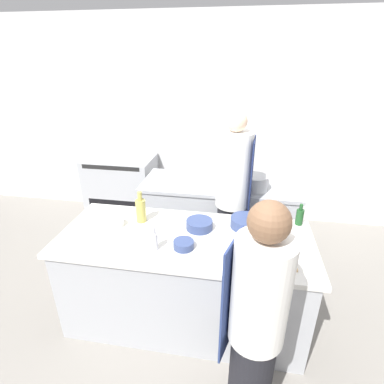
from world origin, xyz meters
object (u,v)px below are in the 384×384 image
(chef_at_prep_near, at_px, (256,327))
(bowl_ceramic_blue, at_px, (199,225))
(chef_at_stove, at_px, (232,198))
(bowl_wooden_salad, at_px, (114,223))
(bowl_mixing_large, at_px, (246,222))
(oven_range, at_px, (122,188))
(bottle_olive_oil, at_px, (141,210))
(cup, at_px, (236,261))
(bowl_prep_small, at_px, (184,244))
(bottle_wine, at_px, (300,216))
(stockpot, at_px, (254,183))
(bottle_vinegar, at_px, (154,241))

(chef_at_prep_near, height_order, bowl_ceramic_blue, chef_at_prep_near)
(chef_at_stove, relative_size, bowl_wooden_salad, 10.27)
(chef_at_stove, bearing_deg, bowl_mixing_large, 18.45)
(oven_range, relative_size, bottle_olive_oil, 3.26)
(bowl_mixing_large, distance_m, bowl_wooden_salad, 1.16)
(bottle_olive_oil, height_order, cup, bottle_olive_oil)
(bowl_wooden_salad, bearing_deg, bowl_ceramic_blue, 5.71)
(oven_range, distance_m, bowl_prep_small, 2.37)
(chef_at_stove, xyz_separation_m, bottle_wine, (0.61, -0.41, 0.06))
(bowl_wooden_salad, bearing_deg, bowl_prep_small, -18.93)
(bottle_olive_oil, xyz_separation_m, cup, (0.87, -0.49, -0.08))
(chef_at_prep_near, height_order, cup, chef_at_prep_near)
(oven_range, relative_size, chef_at_stove, 0.53)
(chef_at_stove, height_order, cup, chef_at_stove)
(bowl_wooden_salad, bearing_deg, bottle_wine, 10.54)
(bottle_olive_oil, distance_m, bottle_wine, 1.41)
(chef_at_stove, bearing_deg, stockpot, 145.41)
(bowl_wooden_salad, bearing_deg, bowl_mixing_large, 8.62)
(chef_at_prep_near, bearing_deg, stockpot, 15.46)
(bowl_mixing_large, height_order, bowl_prep_small, bowl_mixing_large)
(oven_range, relative_size, chef_at_prep_near, 0.58)
(bowl_ceramic_blue, relative_size, cup, 2.52)
(bottle_vinegar, relative_size, stockpot, 0.67)
(cup, distance_m, stockpot, 1.38)
(bowl_mixing_large, bearing_deg, bottle_vinegar, -146.43)
(oven_range, bearing_deg, stockpot, -20.33)
(bowl_mixing_large, xyz_separation_m, bowl_ceramic_blue, (-0.39, -0.10, -0.00))
(bottle_vinegar, relative_size, bowl_prep_small, 1.23)
(bottle_wine, bearing_deg, chef_at_stove, 146.05)
(oven_range, xyz_separation_m, bottle_wine, (2.26, -1.39, 0.50))
(chef_at_stove, xyz_separation_m, bowl_ceramic_blue, (-0.26, -0.63, 0.02))
(bottle_wine, relative_size, cup, 2.18)
(chef_at_stove, distance_m, bottle_olive_oil, 1.00)
(bottle_olive_oil, relative_size, bowl_ceramic_blue, 1.28)
(oven_range, distance_m, chef_at_stove, 1.97)
(cup, bearing_deg, bottle_olive_oil, 150.70)
(bowl_ceramic_blue, relative_size, stockpot, 0.78)
(bowl_ceramic_blue, relative_size, bowl_wooden_salad, 1.31)
(chef_at_prep_near, xyz_separation_m, bowl_prep_small, (-0.55, 0.61, 0.09))
(bottle_wine, height_order, stockpot, bottle_wine)
(bottle_vinegar, bearing_deg, bottle_wine, 26.79)
(bowl_mixing_large, bearing_deg, bowl_wooden_salad, -171.38)
(chef_at_stove, xyz_separation_m, bowl_mixing_large, (0.14, -0.54, 0.03))
(bowl_prep_small, distance_m, bowl_ceramic_blue, 0.32)
(oven_range, bearing_deg, bottle_wine, -31.57)
(oven_range, bearing_deg, chef_at_prep_near, -53.65)
(bowl_prep_small, bearing_deg, chef_at_prep_near, -48.21)
(bottle_olive_oil, xyz_separation_m, bottle_vinegar, (0.24, -0.40, -0.04))
(stockpot, bearing_deg, chef_at_stove, -128.52)
(oven_range, relative_size, bottle_vinegar, 4.83)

